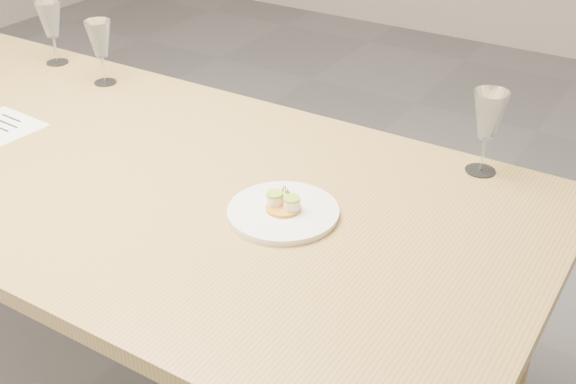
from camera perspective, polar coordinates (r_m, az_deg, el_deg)
The scene contains 6 objects.
ground at distance 2.38m, azimuth -13.31°, elevation -12.86°, with size 7.00×7.00×0.00m, color slate.
dining_table at distance 1.98m, azimuth -15.64°, elevation 1.63°, with size 2.40×1.00×0.75m.
dinner_plate at distance 1.59m, azimuth -0.37°, elevation -1.52°, with size 0.25×0.25×0.07m.
wine_glass_0 at distance 2.51m, azimuth -18.28°, elevation 12.76°, with size 0.08×0.08×0.21m.
wine_glass_1 at distance 2.30m, azimuth -14.66°, elevation 11.54°, with size 0.08×0.08×0.20m.
wine_glass_2 at distance 1.76m, azimuth 15.57°, elevation 5.75°, with size 0.08×0.08×0.21m.
Camera 1 is at (1.33, -1.13, 1.61)m, focal length 45.00 mm.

